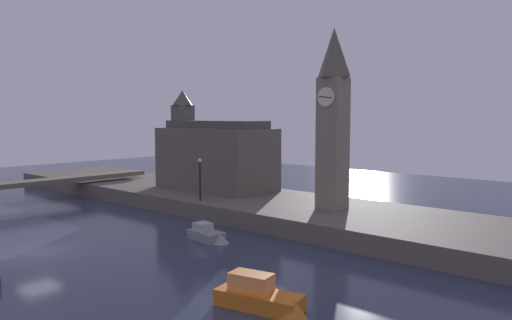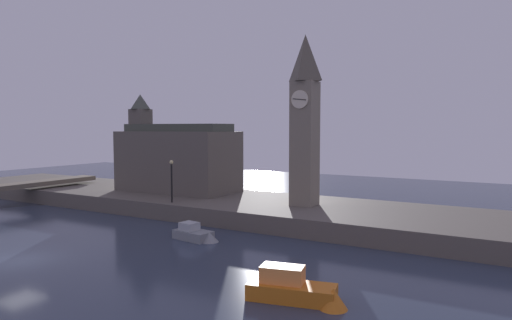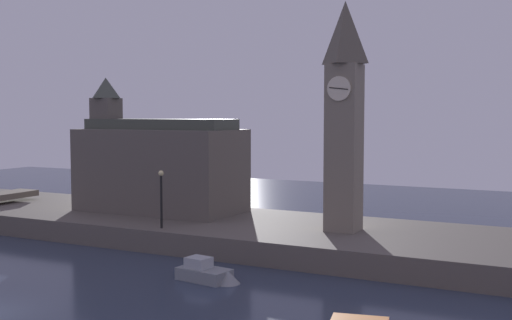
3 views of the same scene
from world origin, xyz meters
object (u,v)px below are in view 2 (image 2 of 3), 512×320
object	(u,v)px
boat_cruiser_grey	(197,234)
clock_tower	(305,117)
boat_patrol_orange	(299,290)
streetlamp	(172,176)
parliament_hall	(175,158)

from	to	relation	value
boat_cruiser_grey	clock_tower	bearing A→B (deg)	67.32
boat_cruiser_grey	boat_patrol_orange	bearing A→B (deg)	-31.70
streetlamp	boat_cruiser_grey	size ratio (longest dim) A/B	1.02
parliament_hall	streetlamp	xyz separation A→B (m)	(4.87, -6.32, -1.15)
boat_cruiser_grey	streetlamp	bearing A→B (deg)	142.58
boat_cruiser_grey	boat_patrol_orange	distance (m)	13.73
boat_cruiser_grey	parliament_hall	bearing A→B (deg)	135.43
parliament_hall	boat_cruiser_grey	bearing A→B (deg)	-44.57
clock_tower	parliament_hall	size ratio (longest dim) A/B	1.17
streetlamp	boat_cruiser_grey	xyz separation A→B (m)	(6.90, -5.28, -3.47)
parliament_hall	streetlamp	world-z (taller)	parliament_hall
parliament_hall	boat_patrol_orange	bearing A→B (deg)	-38.73
clock_tower	boat_patrol_orange	distance (m)	20.64
boat_cruiser_grey	boat_patrol_orange	xyz separation A→B (m)	(11.68, -7.21, 0.13)
clock_tower	boat_cruiser_grey	bearing A→B (deg)	-112.68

